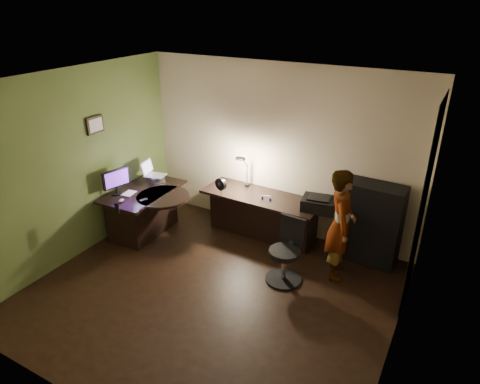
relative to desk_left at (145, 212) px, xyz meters
The scene contains 27 objects.
floor 1.99m from the desk_left, 24.56° to the right, with size 4.50×4.00×0.01m, color black.
ceiling 3.04m from the desk_left, 24.56° to the right, with size 4.50×4.00×0.01m, color silver.
wall_back 2.35m from the desk_left, 33.94° to the left, with size 4.50×0.01×2.70m, color #C9B794.
wall_front 3.47m from the desk_left, 57.79° to the right, with size 4.50×0.01×2.70m, color #C9B794.
wall_left 1.35m from the desk_left, 120.67° to the right, with size 0.01×4.00×2.70m, color #C9B794.
wall_right 4.22m from the desk_left, 11.38° to the right, with size 0.01×4.00×2.70m, color #C9B794.
green_wall_overlay 1.35m from the desk_left, 119.88° to the right, with size 0.00×4.00×2.70m, color #536730.
arched_doorway 4.13m from the desk_left, ahead, with size 0.01×0.90×2.60m, color black.
french_door 4.29m from the desk_left, 18.74° to the right, with size 0.02×0.92×2.10m, color white.
framed_picture 1.58m from the desk_left, 141.01° to the right, with size 0.04×0.30×0.25m, color black.
desk_left is the anchor object (origin of this frame).
desk_right 1.87m from the desk_left, 25.98° to the left, with size 1.90×0.67×0.71m, color black.
cabinet 3.51m from the desk_left, 16.05° to the left, with size 0.80×0.40×1.20m, color black.
laptop_stand 0.57m from the desk_left, 95.86° to the left, with size 0.25×0.21×0.10m, color silver.
laptop 0.71m from the desk_left, 95.86° to the left, with size 0.34×0.31×0.23m, color silver.
monitor 0.66m from the desk_left, 132.29° to the right, with size 0.09×0.44×0.29m, color black.
mouse 0.61m from the desk_left, 91.03° to the right, with size 0.06×0.10×0.04m, color silver.
phone 0.53m from the desk_left, 46.73° to the right, with size 0.06×0.12×0.01m, color black.
pen 0.74m from the desk_left, 49.28° to the right, with size 0.01×0.15×0.01m, color black.
speaker 0.91m from the desk_left, 75.17° to the right, with size 0.06×0.06×0.16m, color black.
notepad 0.45m from the desk_left, 117.34° to the right, with size 0.15×0.21×0.01m, color silver.
desk_fan 1.33m from the desk_left, 25.84° to the left, with size 0.20×0.11×0.31m, color black.
headphones 1.98m from the desk_left, 22.47° to the left, with size 0.17×0.07×0.08m, color #12128E.
printer 2.77m from the desk_left, 17.52° to the left, with size 0.47×0.37×0.21m, color black.
desk_lamp 1.78m from the desk_left, 37.66° to the left, with size 0.15×0.28×0.62m, color black.
office_chair 2.49m from the desk_left, ahead, with size 0.50×0.50×0.89m, color black.
person 3.12m from the desk_left, ahead, with size 0.56×0.37×1.57m, color #D8A88C.
Camera 1 is at (2.53, -3.78, 3.57)m, focal length 32.00 mm.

